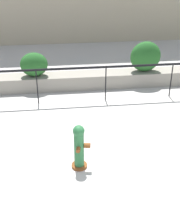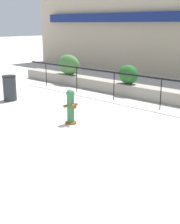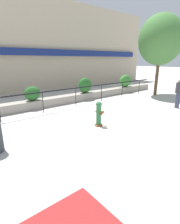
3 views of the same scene
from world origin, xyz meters
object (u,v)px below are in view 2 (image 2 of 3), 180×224
object	(u,v)px
hedge_bush_0	(69,65)
trash_bin	(10,88)
hedge_bush_1	(128,74)
fire_hydrant	(71,106)

from	to	relation	value
hedge_bush_0	trash_bin	distance (m)	4.13
hedge_bush_0	trash_bin	size ratio (longest dim) A/B	1.39
trash_bin	hedge_bush_1	bearing A→B (deg)	54.32
fire_hydrant	trash_bin	size ratio (longest dim) A/B	1.07
hedge_bush_0	hedge_bush_1	xyz separation A→B (m)	(3.72, 0.00, -0.09)
trash_bin	fire_hydrant	bearing A→B (deg)	-5.95
fire_hydrant	hedge_bush_0	bearing A→B (deg)	137.43
fire_hydrant	hedge_bush_1	bearing A→B (deg)	104.06
hedge_bush_0	trash_bin	world-z (taller)	hedge_bush_0
hedge_bush_0	fire_hydrant	size ratio (longest dim) A/B	1.30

